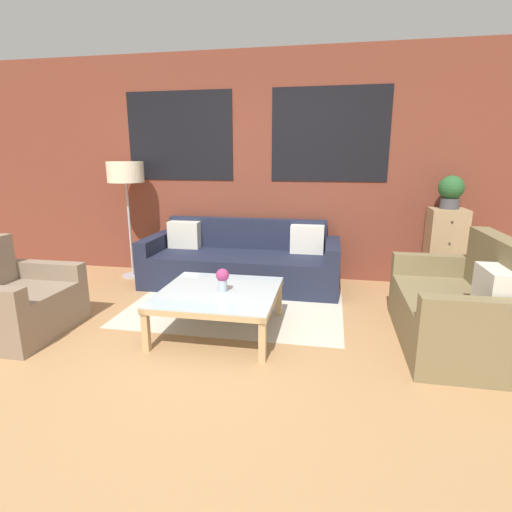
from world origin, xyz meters
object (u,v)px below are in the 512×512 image
coffee_table (219,296)px  potted_plant (451,191)px  armchair_corner (14,303)px  drawer_cabinet (444,250)px  settee_vintage (459,310)px  floor_lamp (126,176)px  couch_dark (242,263)px  flower_vase (223,278)px

coffee_table → potted_plant: size_ratio=2.76×
armchair_corner → drawer_cabinet: size_ratio=0.94×
armchair_corner → coffee_table: size_ratio=0.88×
settee_vintage → coffee_table: (-2.02, -0.11, 0.02)m
settee_vintage → drawer_cabinet: size_ratio=1.45×
armchair_corner → floor_lamp: (0.17, 1.83, 1.03)m
drawer_cabinet → couch_dark: bearing=-174.5°
settee_vintage → potted_plant: 1.75m
armchair_corner → flower_vase: (1.82, 0.36, 0.23)m
settee_vintage → drawer_cabinet: 1.53m
drawer_cabinet → flower_vase: drawer_cabinet is taller
coffee_table → floor_lamp: (-1.61, 1.46, 0.97)m
floor_lamp → couch_dark: bearing=-3.0°
settee_vintage → drawer_cabinet: drawer_cabinet is taller
drawer_cabinet → flower_vase: bearing=-144.0°
settee_vintage → coffee_table: bearing=-176.8°
armchair_corner → couch_dark: bearing=46.3°
floor_lamp → potted_plant: floor_lamp is taller
drawer_cabinet → coffee_table: bearing=-144.5°
couch_dark → coffee_table: size_ratio=2.28×
coffee_table → floor_lamp: floor_lamp is taller
armchair_corner → floor_lamp: 2.11m
flower_vase → coffee_table: bearing=174.3°
settee_vintage → potted_plant: (0.24, 1.50, 0.86)m
armchair_corner → potted_plant: (4.04, 1.98, 0.89)m
drawer_cabinet → potted_plant: potted_plant is taller
flower_vase → drawer_cabinet: bearing=36.0°
drawer_cabinet → potted_plant: (-0.00, 0.00, 0.69)m
potted_plant → flower_vase: size_ratio=1.82×
coffee_table → drawer_cabinet: bearing=35.5°
floor_lamp → drawer_cabinet: 3.96m
floor_lamp → armchair_corner: bearing=-95.4°
floor_lamp → flower_vase: 2.34m
potted_plant → couch_dark: bearing=-174.5°
potted_plant → floor_lamp: bearing=-177.8°
coffee_table → drawer_cabinet: size_ratio=1.07×
drawer_cabinet → armchair_corner: bearing=-153.9°
coffee_table → drawer_cabinet: 2.78m
couch_dark → flower_vase: 1.41m
couch_dark → settee_vintage: (2.13, -1.27, 0.04)m
drawer_cabinet → flower_vase: (-2.22, -1.62, 0.02)m
drawer_cabinet → potted_plant: size_ratio=2.59×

